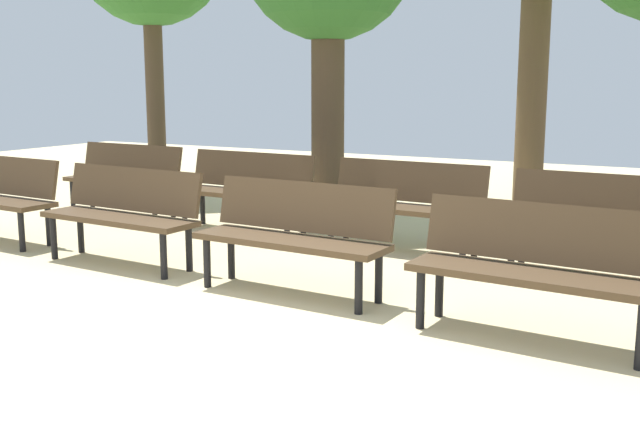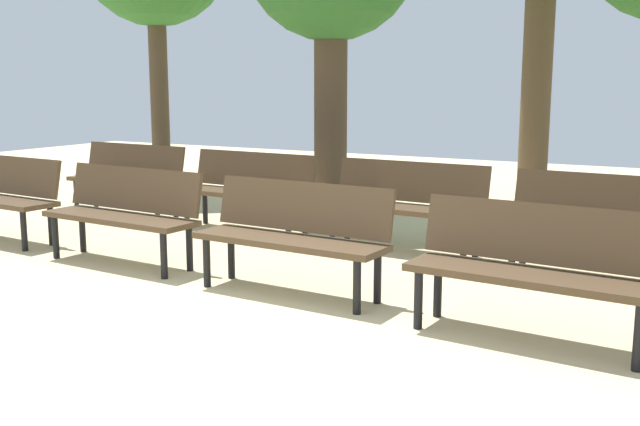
# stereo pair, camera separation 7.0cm
# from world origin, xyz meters

# --- Properties ---
(ground_plane) EXTENTS (24.33, 24.33, 0.00)m
(ground_plane) POSITION_xyz_m (0.00, 0.00, 0.00)
(ground_plane) COLOR beige
(bench_r0_c1) EXTENTS (1.63, 0.57, 0.87)m
(bench_r0_c1) POSITION_xyz_m (-1.79, 1.67, 0.50)
(bench_r0_c1) COLOR #4C3823
(bench_r0_c1) RESTS_ON ground_plane
(bench_r0_c2) EXTENTS (1.62, 0.55, 0.87)m
(bench_r0_c2) POSITION_xyz_m (0.08, 1.57, 0.50)
(bench_r0_c2) COLOR #4C3823
(bench_r0_c2) RESTS_ON ground_plane
(bench_r0_c3) EXTENTS (1.63, 0.58, 0.87)m
(bench_r0_c3) POSITION_xyz_m (1.99, 1.41, 0.50)
(bench_r0_c3) COLOR #4C3823
(bench_r0_c3) RESTS_ON ground_plane
(bench_r1_c0) EXTENTS (1.62, 0.55, 0.87)m
(bench_r1_c0) POSITION_xyz_m (-3.59, 3.63, 0.50)
(bench_r1_c0) COLOR #4C3823
(bench_r1_c0) RESTS_ON ground_plane
(bench_r1_c1) EXTENTS (1.62, 0.55, 0.87)m
(bench_r1_c1) POSITION_xyz_m (-1.66, 3.47, 0.50)
(bench_r1_c1) COLOR #4C3823
(bench_r1_c1) RESTS_ON ground_plane
(bench_r1_c2) EXTENTS (1.62, 0.54, 0.87)m
(bench_r1_c2) POSITION_xyz_m (0.26, 3.40, 0.50)
(bench_r1_c2) COLOR #4C3823
(bench_r1_c2) RESTS_ON ground_plane
(bench_r1_c3) EXTENTS (1.62, 0.56, 0.87)m
(bench_r1_c3) POSITION_xyz_m (2.12, 3.28, 0.50)
(bench_r1_c3) COLOR #4C3823
(bench_r1_c3) RESTS_ON ground_plane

